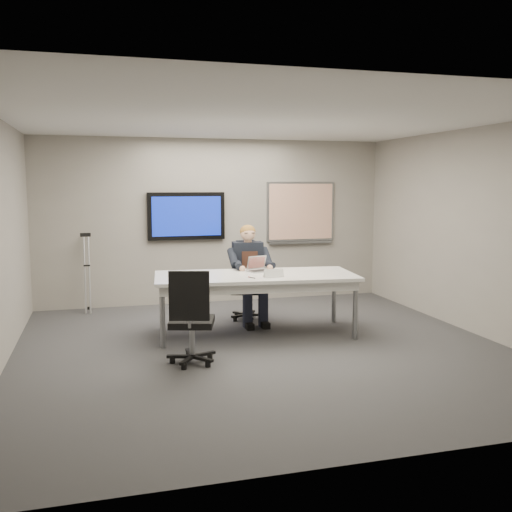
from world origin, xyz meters
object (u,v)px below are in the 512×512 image
object	(u,v)px
office_chair_far	(247,298)
seated_person	(251,284)
office_chair_near	(192,335)
conference_table	(256,281)
laptop	(258,267)

from	to	relation	value
office_chair_far	seated_person	xyz separation A→B (m)	(-0.01, -0.26, 0.26)
office_chair_near	office_chair_far	bearing A→B (deg)	-104.94
conference_table	seated_person	distance (m)	0.67
laptop	seated_person	bearing A→B (deg)	74.24
office_chair_far	seated_person	world-z (taller)	seated_person
office_chair_near	seated_person	xyz separation A→B (m)	(1.15, 1.72, 0.24)
conference_table	office_chair_far	world-z (taller)	office_chair_far
conference_table	laptop	xyz separation A→B (m)	(0.11, 0.27, 0.15)
conference_table	office_chair_far	xyz separation A→B (m)	(0.12, 0.90, -0.41)
office_chair_near	seated_person	size ratio (longest dim) A/B	0.77
conference_table	office_chair_near	size ratio (longest dim) A/B	2.52
seated_person	laptop	xyz separation A→B (m)	(0.01, -0.37, 0.30)
office_chair_far	laptop	distance (m)	0.84
office_chair_near	seated_person	bearing A→B (deg)	-108.23
office_chair_far	office_chair_near	xyz separation A→B (m)	(-1.16, -1.98, 0.03)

